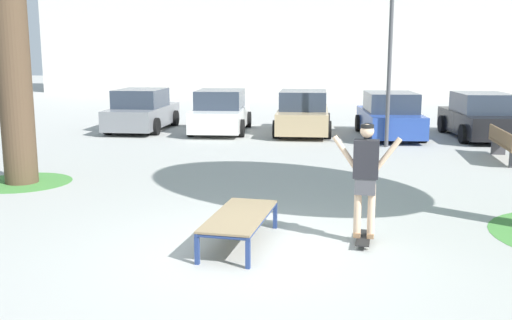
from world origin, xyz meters
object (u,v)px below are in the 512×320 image
skater (366,173)px  light_post (391,16)px  skate_box (240,218)px  car_grey (142,111)px  car_black (480,117)px  skateboard (363,238)px  car_tan (303,114)px  park_bench (506,144)px  car_blue (390,116)px  car_white (221,113)px

skater → light_post: light_post is taller
skate_box → car_grey: bearing=115.9°
skater → car_black: bearing=71.1°
skateboard → car_tan: bearing=99.0°
skateboard → car_tan: car_tan is taller
car_grey → light_post: size_ratio=0.73×
park_bench → car_tan: bearing=142.0°
skateboard → car_blue: 11.56m
car_white → car_black: 8.80m
car_black → car_grey: bearing=179.3°
car_grey → car_tan: bearing=0.3°
car_white → skateboard: bearing=-67.9°
skate_box → car_black: size_ratio=0.45×
car_blue → park_bench: 4.89m
car_grey → car_blue: same height
skater → park_bench: 8.38m
car_white → light_post: 6.95m
car_white → car_blue: 5.88m
skate_box → skater: skater is taller
skater → car_blue: skater is taller
park_bench → car_white: bearing=153.0°
skateboard → light_post: bearing=84.8°
park_bench → skateboard: bearing=-117.0°
skater → car_tan: 12.03m
skateboard → car_white: size_ratio=0.19×
light_post → car_grey: bearing=163.5°
park_bench → light_post: 4.84m
skater → car_white: (-4.81, 11.82, -0.38)m
car_grey → park_bench: size_ratio=1.78×
skate_box → car_white: (-3.00, 12.18, 0.28)m
skater → car_tan: bearing=99.0°
skater → car_blue: size_ratio=0.39×
car_white → car_tan: (2.93, 0.05, 0.00)m
skateboard → car_black: (3.99, 11.70, 0.61)m
car_black → light_post: (-3.14, -2.40, 3.13)m
skate_box → light_post: (2.66, 9.65, 3.41)m
skate_box → car_grey: car_grey is taller
car_white → park_bench: bearing=-27.0°
skateboard → car_tan: 12.04m
car_white → car_blue: size_ratio=0.99×
skate_box → car_black: (5.80, 12.05, 0.28)m
skateboard → car_blue: (1.06, 11.50, 0.61)m
skateboard → car_black: car_black is taller
car_tan → car_blue: (2.93, -0.38, 0.00)m
car_grey → car_black: (11.73, -0.15, 0.00)m
car_black → skate_box: bearing=-115.7°
skateboard → car_white: car_white is taller
car_blue → light_post: light_post is taller
car_blue → car_black: (2.93, 0.20, 0.00)m
car_blue → light_post: 3.84m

